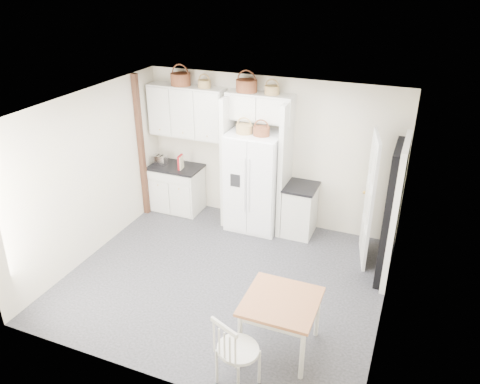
% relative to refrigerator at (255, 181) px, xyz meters
% --- Properties ---
extents(floor, '(4.50, 4.50, 0.00)m').
position_rel_refrigerator_xyz_m(floor, '(0.15, -1.65, -0.87)').
color(floor, black).
rests_on(floor, ground).
extents(ceiling, '(4.50, 4.50, 0.00)m').
position_rel_refrigerator_xyz_m(ceiling, '(0.15, -1.65, 1.73)').
color(ceiling, white).
rests_on(ceiling, wall_back).
extents(wall_back, '(4.50, 0.00, 4.50)m').
position_rel_refrigerator_xyz_m(wall_back, '(0.15, 0.35, 0.43)').
color(wall_back, beige).
rests_on(wall_back, floor).
extents(wall_left, '(0.00, 4.00, 4.00)m').
position_rel_refrigerator_xyz_m(wall_left, '(-2.10, -1.65, 0.43)').
color(wall_left, beige).
rests_on(wall_left, floor).
extents(wall_right, '(0.00, 4.00, 4.00)m').
position_rel_refrigerator_xyz_m(wall_right, '(2.40, -1.65, 0.43)').
color(wall_right, beige).
rests_on(wall_right, floor).
extents(refrigerator, '(0.90, 0.72, 1.74)m').
position_rel_refrigerator_xyz_m(refrigerator, '(0.00, 0.00, 0.00)').
color(refrigerator, white).
rests_on(refrigerator, floor).
extents(base_cab_left, '(0.91, 0.57, 0.84)m').
position_rel_refrigerator_xyz_m(base_cab_left, '(-1.58, 0.05, -0.45)').
color(base_cab_left, silver).
rests_on(base_cab_left, floor).
extents(base_cab_right, '(0.49, 0.59, 0.86)m').
position_rel_refrigerator_xyz_m(base_cab_right, '(0.80, 0.05, -0.44)').
color(base_cab_right, silver).
rests_on(base_cab_right, floor).
extents(dining_table, '(0.86, 0.86, 0.71)m').
position_rel_refrigerator_xyz_m(dining_table, '(1.32, -2.67, -0.51)').
color(dining_table, '#9A5125').
rests_on(dining_table, floor).
extents(windsor_chair, '(0.61, 0.59, 0.98)m').
position_rel_refrigerator_xyz_m(windsor_chair, '(1.06, -3.36, -0.38)').
color(windsor_chair, silver).
rests_on(windsor_chair, floor).
extents(counter_left, '(0.95, 0.61, 0.04)m').
position_rel_refrigerator_xyz_m(counter_left, '(-1.58, 0.05, -0.01)').
color(counter_left, black).
rests_on(counter_left, base_cab_left).
extents(counter_right, '(0.53, 0.62, 0.04)m').
position_rel_refrigerator_xyz_m(counter_right, '(0.80, 0.05, 0.01)').
color(counter_right, black).
rests_on(counter_right, base_cab_right).
extents(toaster, '(0.26, 0.16, 0.18)m').
position_rel_refrigerator_xyz_m(toaster, '(-1.88, 0.01, 0.10)').
color(toaster, silver).
rests_on(toaster, counter_left).
extents(cookbook_red, '(0.05, 0.18, 0.26)m').
position_rel_refrigerator_xyz_m(cookbook_red, '(-1.43, -0.03, 0.14)').
color(cookbook_red, maroon).
rests_on(cookbook_red, counter_left).
extents(cookbook_cream, '(0.05, 0.17, 0.24)m').
position_rel_refrigerator_xyz_m(cookbook_cream, '(-1.41, -0.03, 0.13)').
color(cookbook_cream, beige).
rests_on(cookbook_cream, counter_left).
extents(basket_upper_b, '(0.35, 0.35, 0.21)m').
position_rel_refrigerator_xyz_m(basket_upper_b, '(-1.45, 0.18, 1.58)').
color(basket_upper_b, brown).
rests_on(basket_upper_b, upper_cabinet).
extents(basket_upper_c, '(0.22, 0.22, 0.13)m').
position_rel_refrigerator_xyz_m(basket_upper_c, '(-1.00, 0.18, 1.54)').
color(basket_upper_c, '#A07748').
rests_on(basket_upper_c, upper_cabinet).
extents(basket_bridge_a, '(0.35, 0.35, 0.20)m').
position_rel_refrigerator_xyz_m(basket_bridge_a, '(-0.24, 0.18, 1.58)').
color(basket_bridge_a, brown).
rests_on(basket_bridge_a, bridge_cabinet).
extents(basket_bridge_b, '(0.24, 0.24, 0.14)m').
position_rel_refrigerator_xyz_m(basket_bridge_b, '(0.20, 0.18, 1.55)').
color(basket_bridge_b, '#A07748').
rests_on(basket_bridge_b, bridge_cabinet).
extents(basket_fridge_a, '(0.27, 0.27, 0.15)m').
position_rel_refrigerator_xyz_m(basket_fridge_a, '(-0.16, -0.10, 0.94)').
color(basket_fridge_a, '#A07748').
rests_on(basket_fridge_a, refrigerator).
extents(basket_fridge_b, '(0.27, 0.27, 0.14)m').
position_rel_refrigerator_xyz_m(basket_fridge_b, '(0.13, -0.10, 0.94)').
color(basket_fridge_b, brown).
rests_on(basket_fridge_b, refrigerator).
extents(upper_cabinet, '(1.40, 0.34, 0.90)m').
position_rel_refrigerator_xyz_m(upper_cabinet, '(-1.35, 0.18, 1.03)').
color(upper_cabinet, silver).
rests_on(upper_cabinet, wall_back).
extents(bridge_cabinet, '(1.12, 0.34, 0.45)m').
position_rel_refrigerator_xyz_m(bridge_cabinet, '(0.00, 0.18, 1.25)').
color(bridge_cabinet, silver).
rests_on(bridge_cabinet, wall_back).
extents(fridge_panel_left, '(0.08, 0.60, 2.30)m').
position_rel_refrigerator_xyz_m(fridge_panel_left, '(-0.51, 0.05, 0.28)').
color(fridge_panel_left, silver).
rests_on(fridge_panel_left, floor).
extents(fridge_panel_right, '(0.08, 0.60, 2.30)m').
position_rel_refrigerator_xyz_m(fridge_panel_right, '(0.51, 0.05, 0.28)').
color(fridge_panel_right, silver).
rests_on(fridge_panel_right, floor).
extents(trim_post, '(0.09, 0.09, 2.60)m').
position_rel_refrigerator_xyz_m(trim_post, '(-2.05, -0.30, 0.43)').
color(trim_post, '#3A1D18').
rests_on(trim_post, floor).
extents(doorway_void, '(0.18, 0.85, 2.05)m').
position_rel_refrigerator_xyz_m(doorway_void, '(2.31, -0.65, 0.15)').
color(doorway_void, black).
rests_on(doorway_void, floor).
extents(door_slab, '(0.21, 0.79, 2.05)m').
position_rel_refrigerator_xyz_m(door_slab, '(1.95, -0.31, 0.15)').
color(door_slab, white).
rests_on(door_slab, floor).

